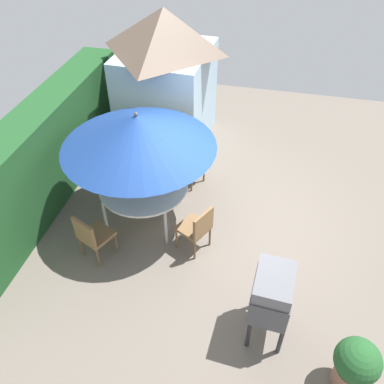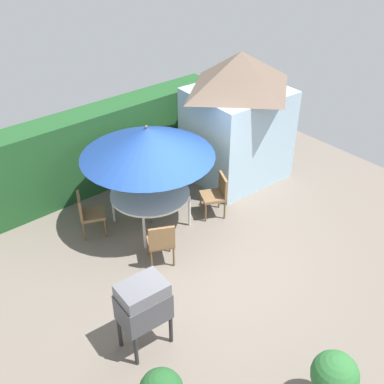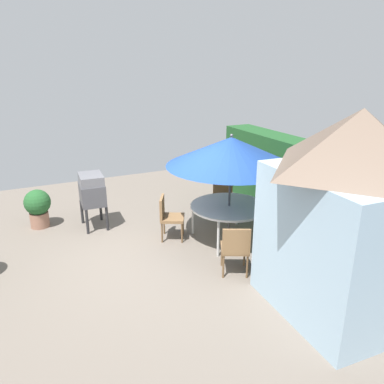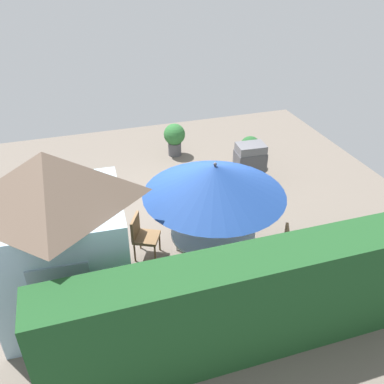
{
  "view_description": "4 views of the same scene",
  "coord_description": "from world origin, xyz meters",
  "px_view_note": "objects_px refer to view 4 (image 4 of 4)",
  "views": [
    {
      "loc": [
        -5.02,
        -0.5,
        5.2
      ],
      "look_at": [
        -0.18,
        0.63,
        0.84
      ],
      "focal_mm": 37.06,
      "sensor_mm": 36.0,
      "label": 1
    },
    {
      "loc": [
        -4.31,
        -4.76,
        5.75
      ],
      "look_at": [
        0.1,
        0.48,
        1.2
      ],
      "focal_mm": 43.56,
      "sensor_mm": 36.0,
      "label": 2
    },
    {
      "loc": [
        5.93,
        -2.17,
        3.45
      ],
      "look_at": [
        -0.24,
        0.76,
        1.09
      ],
      "focal_mm": 35.22,
      "sensor_mm": 36.0,
      "label": 3
    },
    {
      "loc": [
        2.11,
        7.21,
        5.38
      ],
      "look_at": [
        0.03,
        0.6,
        1.08
      ],
      "focal_mm": 38.59,
      "sensor_mm": 36.0,
      "label": 4
    }
  ],
  "objects_px": {
    "potted_plant_by_shed": "(174,137)",
    "chair_near_shed": "(176,288)",
    "patio_umbrella": "(215,180)",
    "garden_shed": "(59,235)",
    "potted_plant_by_grill": "(250,150)",
    "patio_table": "(213,233)",
    "bbq_grill": "(250,158)",
    "chair_toward_house": "(142,234)",
    "chair_toward_hedge": "(220,205)",
    "chair_far_side": "(279,246)"
  },
  "relations": [
    {
      "from": "potted_plant_by_shed",
      "to": "chair_near_shed",
      "type": "bearing_deg",
      "value": 74.83
    },
    {
      "from": "patio_umbrella",
      "to": "garden_shed",
      "type": "bearing_deg",
      "value": 6.64
    },
    {
      "from": "chair_near_shed",
      "to": "potted_plant_by_grill",
      "type": "xyz_separation_m",
      "value": [
        -3.31,
        -4.41,
        -0.04
      ]
    },
    {
      "from": "patio_table",
      "to": "bbq_grill",
      "type": "bearing_deg",
      "value": -127.55
    },
    {
      "from": "garden_shed",
      "to": "chair_toward_house",
      "type": "xyz_separation_m",
      "value": [
        -1.41,
        -0.91,
        -0.97
      ]
    },
    {
      "from": "bbq_grill",
      "to": "chair_toward_hedge",
      "type": "height_order",
      "value": "bbq_grill"
    },
    {
      "from": "patio_table",
      "to": "chair_far_side",
      "type": "height_order",
      "value": "chair_far_side"
    },
    {
      "from": "patio_umbrella",
      "to": "chair_far_side",
      "type": "relative_size",
      "value": 2.79
    },
    {
      "from": "garden_shed",
      "to": "potted_plant_by_shed",
      "type": "xyz_separation_m",
      "value": [
        -3.19,
        -5.0,
        -0.94
      ]
    },
    {
      "from": "chair_near_shed",
      "to": "patio_table",
      "type": "bearing_deg",
      "value": -135.3
    },
    {
      "from": "patio_table",
      "to": "potted_plant_by_shed",
      "type": "distance_m",
      "value": 4.73
    },
    {
      "from": "chair_toward_hedge",
      "to": "potted_plant_by_grill",
      "type": "height_order",
      "value": "chair_toward_hedge"
    },
    {
      "from": "bbq_grill",
      "to": "chair_toward_hedge",
      "type": "xyz_separation_m",
      "value": [
        1.24,
        1.26,
        -0.33
      ]
    },
    {
      "from": "garden_shed",
      "to": "patio_table",
      "type": "distance_m",
      "value": 2.77
    },
    {
      "from": "chair_toward_hedge",
      "to": "potted_plant_by_grill",
      "type": "distance_m",
      "value": 2.94
    },
    {
      "from": "potted_plant_by_grill",
      "to": "patio_umbrella",
      "type": "bearing_deg",
      "value": 55.98
    },
    {
      "from": "garden_shed",
      "to": "chair_near_shed",
      "type": "bearing_deg",
      "value": 157.98
    },
    {
      "from": "garden_shed",
      "to": "chair_near_shed",
      "type": "height_order",
      "value": "garden_shed"
    },
    {
      "from": "chair_far_side",
      "to": "chair_toward_house",
      "type": "height_order",
      "value": "same"
    },
    {
      "from": "bbq_grill",
      "to": "potted_plant_by_shed",
      "type": "bearing_deg",
      "value": -61.91
    },
    {
      "from": "potted_plant_by_shed",
      "to": "potted_plant_by_grill",
      "type": "bearing_deg",
      "value": 144.74
    },
    {
      "from": "chair_toward_house",
      "to": "potted_plant_by_shed",
      "type": "height_order",
      "value": "potted_plant_by_shed"
    },
    {
      "from": "chair_toward_hedge",
      "to": "potted_plant_by_shed",
      "type": "bearing_deg",
      "value": -89.82
    },
    {
      "from": "chair_toward_house",
      "to": "potted_plant_by_grill",
      "type": "distance_m",
      "value": 4.54
    },
    {
      "from": "bbq_grill",
      "to": "potted_plant_by_grill",
      "type": "xyz_separation_m",
      "value": [
        -0.52,
        -1.09,
        -0.37
      ]
    },
    {
      "from": "chair_toward_house",
      "to": "potted_plant_by_grill",
      "type": "relative_size",
      "value": 1.05
    },
    {
      "from": "chair_far_side",
      "to": "potted_plant_by_shed",
      "type": "distance_m",
      "value": 5.23
    },
    {
      "from": "chair_far_side",
      "to": "potted_plant_by_shed",
      "type": "bearing_deg",
      "value": -83.8
    },
    {
      "from": "patio_umbrella",
      "to": "bbq_grill",
      "type": "height_order",
      "value": "patio_umbrella"
    },
    {
      "from": "chair_near_shed",
      "to": "chair_toward_hedge",
      "type": "relative_size",
      "value": 1.0
    },
    {
      "from": "chair_far_side",
      "to": "potted_plant_by_grill",
      "type": "xyz_separation_m",
      "value": [
        -1.21,
        -3.95,
        -0.04
      ]
    },
    {
      "from": "patio_umbrella",
      "to": "potted_plant_by_shed",
      "type": "relative_size",
      "value": 2.67
    },
    {
      "from": "patio_umbrella",
      "to": "potted_plant_by_grill",
      "type": "bearing_deg",
      "value": -124.02
    },
    {
      "from": "chair_toward_hedge",
      "to": "patio_umbrella",
      "type": "bearing_deg",
      "value": 62.66
    },
    {
      "from": "patio_table",
      "to": "patio_umbrella",
      "type": "relative_size",
      "value": 0.62
    },
    {
      "from": "patio_table",
      "to": "chair_near_shed",
      "type": "xyz_separation_m",
      "value": [
        0.98,
        0.97,
        -0.17
      ]
    },
    {
      "from": "bbq_grill",
      "to": "chair_near_shed",
      "type": "height_order",
      "value": "bbq_grill"
    },
    {
      "from": "chair_far_side",
      "to": "chair_toward_hedge",
      "type": "xyz_separation_m",
      "value": [
        0.55,
        -1.6,
        0.0
      ]
    },
    {
      "from": "bbq_grill",
      "to": "garden_shed",
      "type": "bearing_deg",
      "value": 30.86
    },
    {
      "from": "patio_table",
      "to": "chair_far_side",
      "type": "distance_m",
      "value": 1.24
    },
    {
      "from": "patio_table",
      "to": "chair_near_shed",
      "type": "bearing_deg",
      "value": 44.7
    },
    {
      "from": "patio_table",
      "to": "potted_plant_by_shed",
      "type": "bearing_deg",
      "value": -96.7
    },
    {
      "from": "chair_near_shed",
      "to": "potted_plant_by_shed",
      "type": "distance_m",
      "value": 5.87
    },
    {
      "from": "garden_shed",
      "to": "patio_umbrella",
      "type": "distance_m",
      "value": 2.68
    },
    {
      "from": "patio_table",
      "to": "chair_toward_house",
      "type": "distance_m",
      "value": 1.37
    },
    {
      "from": "patio_table",
      "to": "chair_far_side",
      "type": "bearing_deg",
      "value": 155.45
    },
    {
      "from": "chair_far_side",
      "to": "potted_plant_by_grill",
      "type": "relative_size",
      "value": 1.05
    },
    {
      "from": "patio_table",
      "to": "chair_toward_house",
      "type": "bearing_deg",
      "value": -26.18
    },
    {
      "from": "garden_shed",
      "to": "potted_plant_by_grill",
      "type": "bearing_deg",
      "value": -142.92
    },
    {
      "from": "patio_umbrella",
      "to": "chair_near_shed",
      "type": "distance_m",
      "value": 1.91
    }
  ]
}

